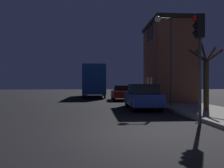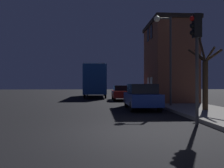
# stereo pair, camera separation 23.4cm
# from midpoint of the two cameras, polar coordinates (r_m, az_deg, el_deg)

# --- Properties ---
(ground_plane) EXTENTS (120.00, 120.00, 0.00)m
(ground_plane) POSITION_cam_midpoint_polar(r_m,az_deg,el_deg) (7.04, 4.89, -12.61)
(ground_plane) COLOR black
(brick_building) EXTENTS (3.43, 5.10, 6.48)m
(brick_building) POSITION_cam_midpoint_polar(r_m,az_deg,el_deg) (18.83, 14.98, 5.66)
(brick_building) COLOR brown
(brick_building) RESTS_ON sidewalk
(streetlamp) EXTENTS (1.17, 0.40, 5.83)m
(streetlamp) POSITION_cam_midpoint_polar(r_m,az_deg,el_deg) (14.89, 14.30, 9.83)
(streetlamp) COLOR #38383A
(streetlamp) RESTS_ON sidewalk
(traffic_light) EXTENTS (0.43, 0.24, 4.21)m
(traffic_light) POSITION_cam_midpoint_polar(r_m,az_deg,el_deg) (9.05, 21.83, 9.45)
(traffic_light) COLOR #38383A
(traffic_light) RESTS_ON ground
(bare_tree) EXTENTS (1.11, 2.19, 4.10)m
(bare_tree) POSITION_cam_midpoint_polar(r_m,az_deg,el_deg) (12.98, 23.55, 1.85)
(bare_tree) COLOR #382819
(bare_tree) RESTS_ON sidewalk
(bus) EXTENTS (2.47, 9.07, 3.74)m
(bus) POSITION_cam_midpoint_polar(r_m,az_deg,el_deg) (26.63, -4.08, 1.39)
(bus) COLOR #194793
(bus) RESTS_ON ground
(car_near_lane) EXTENTS (1.74, 3.86, 1.55)m
(car_near_lane) POSITION_cam_midpoint_polar(r_m,az_deg,el_deg) (13.41, 8.21, -3.24)
(car_near_lane) COLOR navy
(car_near_lane) RESTS_ON ground
(car_mid_lane) EXTENTS (1.83, 3.87, 1.43)m
(car_mid_lane) POSITION_cam_midpoint_polar(r_m,az_deg,el_deg) (21.06, 2.97, -2.23)
(car_mid_lane) COLOR #B21E19
(car_mid_lane) RESTS_ON ground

